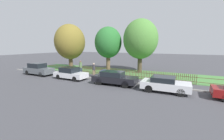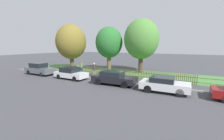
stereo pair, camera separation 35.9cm
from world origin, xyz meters
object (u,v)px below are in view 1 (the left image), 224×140
Objects in this scene: parked_car_navy_estate at (114,78)px; tree_behind_motorcycle at (108,43)px; tree_nearest_kerb at (70,42)px; pedestrian_near_fence at (81,67)px; covered_motorcycle at (106,73)px; tree_mid_park at (140,39)px; pedestrian_by_lamp at (94,69)px; parked_car_black_saloon at (70,73)px; parked_car_silver_hatchback at (38,69)px; parked_car_red_compact at (165,84)px.

parked_car_navy_estate is 9.18m from tree_behind_motorcycle.
tree_nearest_kerb is (-10.47, 5.39, 3.74)m from parked_car_navy_estate.
pedestrian_near_fence is at bearing 153.22° from parked_car_navy_estate.
covered_motorcycle is at bearing -22.44° from tree_nearest_kerb.
pedestrian_by_lamp is (-4.22, -5.78, -3.79)m from tree_mid_park.
tree_behind_motorcycle is 4.85m from tree_mid_park.
pedestrian_near_fence is (-0.90, 3.05, 0.35)m from parked_car_black_saloon.
parked_car_silver_hatchback is 11.26m from parked_car_navy_estate.
parked_car_black_saloon is (5.57, -0.02, -0.09)m from parked_car_silver_hatchback.
covered_motorcycle is at bearing -110.13° from tree_mid_park.
tree_nearest_kerb is 5.69m from pedestrian_near_fence.
tree_mid_park reaches higher than pedestrian_near_fence.
tree_mid_park reaches higher than parked_car_red_compact.
covered_motorcycle is at bearing 29.14° from parked_car_black_saloon.
covered_motorcycle is (-2.07, 1.93, -0.03)m from parked_car_navy_estate.
parked_car_silver_hatchback is 2.39× the size of covered_motorcycle.
tree_nearest_kerb is at bearing 131.93° from parked_car_black_saloon.
tree_mid_park is (0.21, 8.16, 4.07)m from parked_car_navy_estate.
parked_car_silver_hatchback is at bearing -145.51° from pedestrian_near_fence.
tree_mid_park reaches higher than tree_nearest_kerb.
pedestrian_near_fence is at bearing 165.33° from covered_motorcycle.
tree_mid_park reaches higher than parked_car_navy_estate.
covered_motorcycle is 6.81m from tree_behind_motorcycle.
parked_car_black_saloon reaches higher than covered_motorcycle.
parked_car_black_saloon is at bearing -99.32° from tree_behind_motorcycle.
tree_mid_park is 4.39× the size of pedestrian_by_lamp.
parked_car_black_saloon is at bearing 0.19° from parked_car_silver_hatchback.
pedestrian_near_fence is at bearing 163.33° from parked_car_red_compact.
covered_motorcycle is 0.23× the size of tree_mid_park.
parked_car_silver_hatchback is at bearing -179.58° from parked_car_black_saloon.
pedestrian_by_lamp is (7.25, 2.40, 0.20)m from parked_car_silver_hatchback.
parked_car_silver_hatchback is 0.64× the size of tree_behind_motorcycle.
pedestrian_by_lamp reaches higher than parked_car_silver_hatchback.
pedestrian_near_fence is at bearing -142.84° from tree_mid_park.
tree_mid_park is at bearing 150.83° from pedestrian_by_lamp.
parked_car_navy_estate is 2.44× the size of pedestrian_near_fence.
tree_nearest_kerb reaches higher than parked_car_silver_hatchback.
tree_nearest_kerb is (-15.33, 5.52, 3.76)m from parked_car_red_compact.
parked_car_red_compact reaches higher than covered_motorcycle.
parked_car_silver_hatchback is at bearing -133.29° from tree_behind_motorcycle.
parked_car_black_saloon is 8.13m from tree_behind_motorcycle.
parked_car_red_compact is 0.60× the size of tree_behind_motorcycle.
tree_nearest_kerb is 11.04m from tree_mid_park.
pedestrian_near_fence is at bearing -116.67° from tree_behind_motorcycle.
parked_car_silver_hatchback is 0.56× the size of tree_mid_park.
parked_car_black_saloon is 10.89m from tree_mid_park.
parked_car_navy_estate is at bearing -27.26° from tree_nearest_kerb.
parked_car_navy_estate reaches higher than covered_motorcycle.
tree_mid_park is (4.72, 1.01, 0.46)m from tree_behind_motorcycle.
parked_car_red_compact is 16.72m from tree_nearest_kerb.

